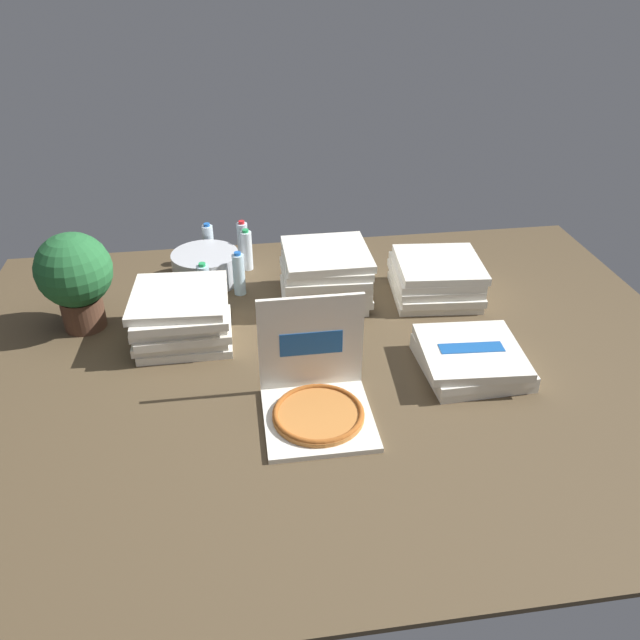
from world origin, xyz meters
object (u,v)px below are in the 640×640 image
(pizza_stack_center_far, at_px, (325,275))
(water_bottle_0, at_px, (209,244))
(pizza_stack_left_near, at_px, (182,316))
(water_bottle_1, at_px, (247,250))
(water_bottle_3, at_px, (239,274))
(ice_bucket, at_px, (206,267))
(pizza_stack_right_far, at_px, (471,358))
(water_bottle_2, at_px, (243,241))
(water_bottle_4, at_px, (204,286))
(open_pizza_box, at_px, (316,396))
(potted_plant, at_px, (75,275))
(pizza_stack_center_near, at_px, (436,278))

(pizza_stack_center_far, height_order, water_bottle_0, pizza_stack_center_far)
(pizza_stack_left_near, bearing_deg, water_bottle_1, 63.53)
(pizza_stack_center_far, height_order, water_bottle_3, pizza_stack_center_far)
(pizza_stack_left_near, relative_size, ice_bucket, 1.28)
(pizza_stack_right_far, bearing_deg, pizza_stack_left_near, 160.34)
(ice_bucket, distance_m, water_bottle_2, 0.30)
(water_bottle_2, distance_m, water_bottle_3, 0.38)
(water_bottle_0, relative_size, water_bottle_4, 1.00)
(pizza_stack_right_far, xyz_separation_m, ice_bucket, (-1.07, 0.93, 0.02))
(open_pizza_box, distance_m, water_bottle_2, 1.35)
(water_bottle_4, bearing_deg, water_bottle_3, 29.38)
(pizza_stack_right_far, bearing_deg, open_pizza_box, -165.18)
(ice_bucket, distance_m, water_bottle_4, 0.25)
(potted_plant, bearing_deg, pizza_stack_right_far, -19.59)
(water_bottle_1, bearing_deg, pizza_stack_right_far, -50.62)
(pizza_stack_center_near, relative_size, potted_plant, 1.00)
(water_bottle_3, distance_m, potted_plant, 0.75)
(pizza_stack_center_near, relative_size, water_bottle_0, 2.00)
(pizza_stack_center_near, bearing_deg, pizza_stack_center_far, 175.20)
(open_pizza_box, xyz_separation_m, potted_plant, (-0.95, 0.75, 0.19))
(open_pizza_box, height_order, pizza_stack_right_far, open_pizza_box)
(water_bottle_3, height_order, potted_plant, potted_plant)
(pizza_stack_right_far, relative_size, water_bottle_3, 1.91)
(water_bottle_2, bearing_deg, pizza_stack_center_near, -30.25)
(pizza_stack_center_near, bearing_deg, ice_bucket, 164.41)
(pizza_stack_left_near, bearing_deg, open_pizza_box, -49.39)
(water_bottle_3, bearing_deg, pizza_stack_center_near, -9.14)
(pizza_stack_center_near, distance_m, water_bottle_3, 0.96)
(pizza_stack_center_near, bearing_deg, water_bottle_3, 170.86)
(water_bottle_0, bearing_deg, pizza_stack_left_near, -98.80)
(water_bottle_1, bearing_deg, water_bottle_2, 97.70)
(pizza_stack_right_far, relative_size, potted_plant, 0.95)
(ice_bucket, relative_size, water_bottle_1, 1.50)
(open_pizza_box, xyz_separation_m, ice_bucket, (-0.41, 1.11, 0.00))
(pizza_stack_left_near, height_order, water_bottle_2, water_bottle_2)
(water_bottle_4, distance_m, potted_plant, 0.57)
(water_bottle_4, bearing_deg, pizza_stack_center_far, -1.37)
(pizza_stack_right_far, height_order, water_bottle_3, water_bottle_3)
(pizza_stack_center_near, relative_size, pizza_stack_left_near, 1.04)
(ice_bucket, xyz_separation_m, potted_plant, (-0.54, -0.36, 0.18))
(ice_bucket, bearing_deg, pizza_stack_right_far, -41.20)
(pizza_stack_left_near, xyz_separation_m, water_bottle_0, (0.11, 0.73, -0.00))
(pizza_stack_left_near, xyz_separation_m, pizza_stack_center_far, (0.67, 0.25, 0.02))
(water_bottle_3, xyz_separation_m, water_bottle_4, (-0.17, -0.09, 0.00))
(water_bottle_1, xyz_separation_m, potted_plant, (-0.76, -0.47, 0.15))
(pizza_stack_left_near, xyz_separation_m, water_bottle_2, (0.30, 0.74, -0.00))
(pizza_stack_right_far, height_order, water_bottle_0, water_bottle_0)
(pizza_stack_right_far, relative_size, water_bottle_1, 1.91)
(pizza_stack_right_far, distance_m, water_bottle_4, 1.27)
(water_bottle_0, relative_size, water_bottle_1, 1.00)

